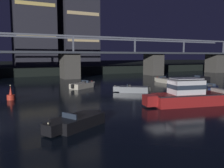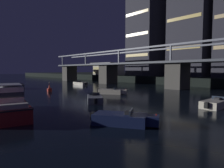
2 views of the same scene
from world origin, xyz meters
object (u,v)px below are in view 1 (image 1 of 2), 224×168
(tower_central, at_px, (77,3))
(channel_buoy, at_px, (11,96))
(cabin_cruiser_near_left, at_px, (188,95))
(speedboat_far_right, at_px, (132,89))
(speedboat_far_center, at_px, (210,89))
(river_bridge, at_px, (70,60))
(speedboat_mid_left, at_px, (165,80))
(speedboat_near_center, at_px, (83,85))
(speedboat_near_right, at_px, (76,122))
(speedboat_far_left, at_px, (199,79))

(tower_central, relative_size, channel_buoy, 20.84)
(cabin_cruiser_near_left, distance_m, speedboat_far_right, 10.10)
(speedboat_far_center, bearing_deg, river_bridge, 112.46)
(speedboat_far_right, bearing_deg, river_bridge, 95.03)
(river_bridge, height_order, speedboat_far_center, river_bridge)
(speedboat_far_right, bearing_deg, tower_central, 82.67)
(speedboat_mid_left, xyz_separation_m, speedboat_far_right, (-11.71, -7.65, 0.00))
(speedboat_near_center, height_order, channel_buoy, channel_buoy)
(channel_buoy, bearing_deg, tower_central, 62.49)
(tower_central, bearing_deg, river_bridge, -113.15)
(tower_central, relative_size, speedboat_near_right, 7.50)
(cabin_cruiser_near_left, xyz_separation_m, speedboat_near_right, (-12.73, -2.51, -0.64))
(river_bridge, bearing_deg, tower_central, 66.85)
(speedboat_mid_left, distance_m, speedboat_far_center, 12.52)
(cabin_cruiser_near_left, distance_m, speedboat_mid_left, 20.87)
(tower_central, xyz_separation_m, speedboat_far_right, (-5.29, -41.12, -19.97))
(speedboat_far_center, relative_size, speedboat_far_right, 1.01)
(speedboat_near_right, relative_size, channel_buoy, 2.78)
(speedboat_mid_left, bearing_deg, speedboat_far_right, -146.86)
(speedboat_near_center, height_order, speedboat_mid_left, same)
(speedboat_mid_left, xyz_separation_m, speedboat_far_center, (-2.00, -12.36, 0.00))
(speedboat_far_center, bearing_deg, speedboat_far_left, 49.02)
(tower_central, xyz_separation_m, speedboat_far_left, (14.51, -34.23, -19.97))
(speedboat_near_center, distance_m, speedboat_far_left, 24.60)
(speedboat_near_right, bearing_deg, speedboat_far_center, 19.84)
(speedboat_near_right, relative_size, speedboat_mid_left, 0.94)
(speedboat_far_center, bearing_deg, speedboat_far_right, 154.10)
(river_bridge, bearing_deg, speedboat_far_left, -37.75)
(river_bridge, relative_size, speedboat_near_right, 19.87)
(tower_central, bearing_deg, speedboat_near_center, -106.59)
(speedboat_far_center, bearing_deg, tower_central, 95.51)
(speedboat_near_right, relative_size, speedboat_far_center, 1.02)
(river_bridge, distance_m, speedboat_mid_left, 21.61)
(speedboat_far_left, bearing_deg, river_bridge, 142.25)
(speedboat_mid_left, bearing_deg, channel_buoy, -166.42)
(tower_central, xyz_separation_m, channel_buoy, (-20.87, -40.07, -19.91))
(speedboat_near_right, bearing_deg, speedboat_far_left, 31.43)
(cabin_cruiser_near_left, distance_m, speedboat_far_center, 10.51)
(river_bridge, relative_size, tower_central, 2.65)
(speedboat_near_center, xyz_separation_m, speedboat_far_left, (24.60, -0.35, 0.00))
(speedboat_near_right, bearing_deg, speedboat_mid_left, 40.38)
(speedboat_mid_left, height_order, speedboat_far_right, same)
(river_bridge, xyz_separation_m, speedboat_far_center, (11.81, -28.56, -3.71))
(cabin_cruiser_near_left, xyz_separation_m, speedboat_far_center, (9.03, 5.35, -0.64))
(tower_central, distance_m, channel_buoy, 49.37)
(speedboat_mid_left, bearing_deg, speedboat_near_right, -139.62)
(channel_buoy, bearing_deg, speedboat_near_right, -75.48)
(tower_central, height_order, speedboat_far_right, tower_central)
(speedboat_mid_left, distance_m, speedboat_far_right, 13.99)
(river_bridge, relative_size, cabin_cruiser_near_left, 10.37)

